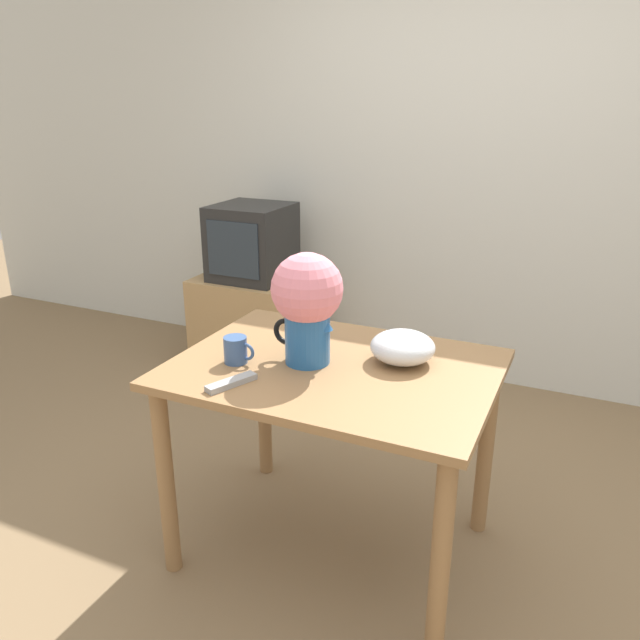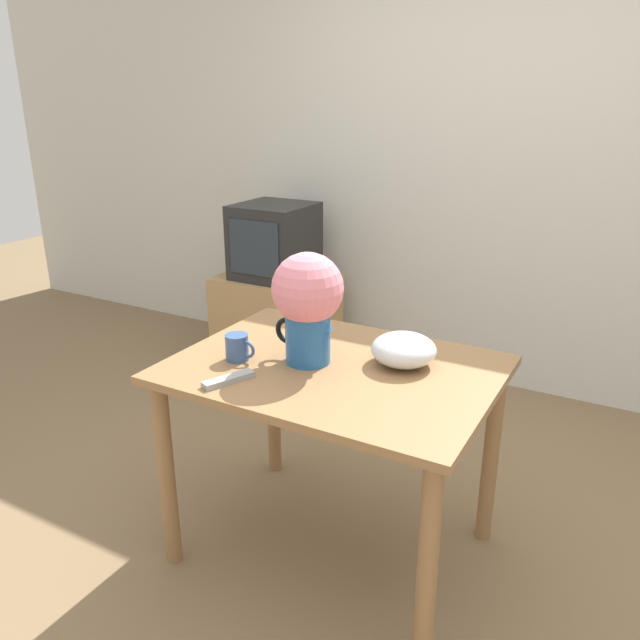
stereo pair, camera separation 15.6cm
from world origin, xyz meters
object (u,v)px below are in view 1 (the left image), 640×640
Objects in this scene: coffee_mug at (236,350)px; tv_set at (252,242)px; white_bowl at (403,347)px; flower_vase at (307,301)px.

tv_set is at bearing 118.67° from coffee_mug.
coffee_mug is 0.51× the size of white_bowl.
flower_vase is at bearing -155.24° from white_bowl.
white_bowl is at bearing 25.21° from coffee_mug.
white_bowl is 0.51× the size of tv_set.
coffee_mug is (-0.22, -0.11, -0.18)m from flower_vase.
coffee_mug is 0.26× the size of tv_set.
white_bowl reaches higher than coffee_mug.
tv_set is (-1.04, 1.38, -0.18)m from flower_vase.
tv_set is (-0.81, 1.49, 0.00)m from coffee_mug.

